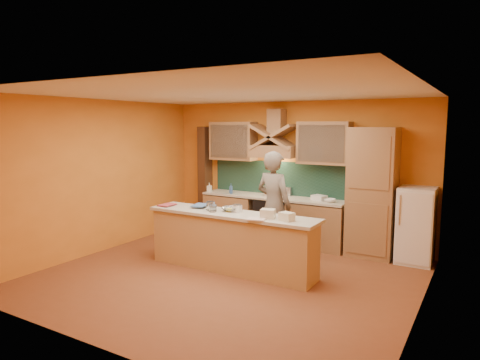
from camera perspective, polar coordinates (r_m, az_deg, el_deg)
The scene contains 36 objects.
floor at distance 6.81m, azimuth -1.72°, elevation -12.73°, with size 5.50×5.00×0.01m, color brown.
ceiling at distance 6.41m, azimuth -1.82°, elevation 11.49°, with size 5.50×5.00×0.01m, color white.
wall_back at distance 8.67m, azimuth 7.07°, elevation 1.09°, with size 5.50×0.02×2.80m, color orange.
wall_front at distance 4.58m, azimuth -18.73°, elevation -4.85°, with size 5.50×0.02×2.80m, color orange.
wall_left at distance 8.25m, azimuth -18.16°, elevation 0.46°, with size 0.02×5.00×2.80m, color orange.
wall_right at distance 5.53m, azimuth 23.15°, elevation -3.00°, with size 0.02×5.00×2.80m, color orange.
base_cabinet_left at distance 9.13m, azimuth -1.03°, elevation -4.71°, with size 1.10×0.60×0.86m, color #9F7249.
base_cabinet_right at distance 8.32m, azimuth 10.27°, elevation -6.02°, with size 1.10×0.60×0.86m, color #9F7249.
counter_top at distance 8.59m, azimuth 4.38°, elevation -2.30°, with size 3.00×0.62×0.04m, color beige.
stove at distance 8.67m, azimuth 4.35°, elevation -5.23°, with size 0.60×0.58×0.90m, color black.
backsplash at distance 8.79m, azimuth 5.22°, elevation 0.22°, with size 3.00×0.03×0.70m, color #18352B.
range_hood at distance 8.53m, azimuth 4.59°, elevation 3.85°, with size 0.92×0.50×0.24m, color #9F7249.
hood_chimney at distance 8.60m, azimuth 4.92°, elevation 7.74°, with size 0.30×0.30×0.50m, color #9F7249.
upper_cabinet_left at distance 9.06m, azimuth -0.91°, elevation 5.22°, with size 1.00×0.35×0.80m, color #9F7249.
upper_cabinet_right at distance 8.20m, azimuth 11.15°, elevation 4.86°, with size 1.00×0.35×0.80m, color #9F7249.
pantry_column at distance 7.90m, azimuth 17.21°, elevation -1.62°, with size 0.80×0.60×2.30m, color #9F7249.
fridge at distance 7.86m, azimuth 22.42°, elevation -5.61°, with size 0.58×0.60×1.30m, color white.
trim_column_left at distance 9.56m, azimuth -4.67°, elevation 0.20°, with size 0.20×0.30×2.30m, color #472816.
island_body at distance 6.97m, azimuth -1.12°, elevation -8.45°, with size 2.80×0.55×0.88m, color tan.
island_top at distance 6.85m, azimuth -1.13°, elevation -4.59°, with size 2.90×0.62×0.05m, color beige.
person at distance 7.45m, azimuth 4.53°, elevation -3.42°, with size 0.69×0.45×1.90m, color #70665B.
pot_large at distance 8.66m, azimuth 3.96°, elevation -1.65°, with size 0.24×0.24×0.17m, color silver.
pot_small at distance 8.68m, azimuth 5.61°, elevation -1.80°, with size 0.22×0.22×0.12m, color #AFB0B6.
soap_bottle_a at distance 9.14m, azimuth -4.10°, elevation -0.98°, with size 0.09×0.09×0.19m, color white.
soap_bottle_b at distance 8.85m, azimuth -1.22°, elevation -1.16°, with size 0.08×0.08×0.22m, color #305084.
bowl_back at distance 8.07m, azimuth 11.92°, elevation -2.69°, with size 0.20×0.20×0.06m, color white.
dish_rack at distance 8.26m, azimuth 10.51°, elevation -2.33°, with size 0.26×0.20×0.09m, color white.
book_lower at distance 7.60m, azimuth -10.30°, elevation -3.22°, with size 0.22×0.30×0.03m, color #AF3E46.
book_upper at distance 7.36m, azimuth -6.15°, elevation -3.32°, with size 0.24×0.32×0.02m, color #446496.
jar_large at distance 7.06m, azimuth -3.95°, elevation -3.44°, with size 0.15×0.15×0.14m, color white.
jar_small at distance 6.91m, azimuth -3.66°, elevation -3.74°, with size 0.13×0.13×0.13m, color silver.
kitchen_scale at distance 6.89m, azimuth -0.41°, elevation -3.84°, with size 0.13×0.13×0.11m, color white.
mixing_bowl at distance 6.96m, azimuth -1.27°, elevation -3.90°, with size 0.28×0.28×0.07m, color white.
cloth at distance 6.35m, azimuth 2.20°, elevation -5.23°, with size 0.27×0.20×0.02m, color beige.
grocery_bag_a at distance 6.44m, azimuth 3.75°, elevation -4.51°, with size 0.21×0.17×0.14m, color beige.
grocery_bag_b at distance 6.31m, azimuth 6.26°, elevation -4.87°, with size 0.20×0.16×0.12m, color beige.
Camera 1 is at (3.41, -5.41, 2.34)m, focal length 32.00 mm.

